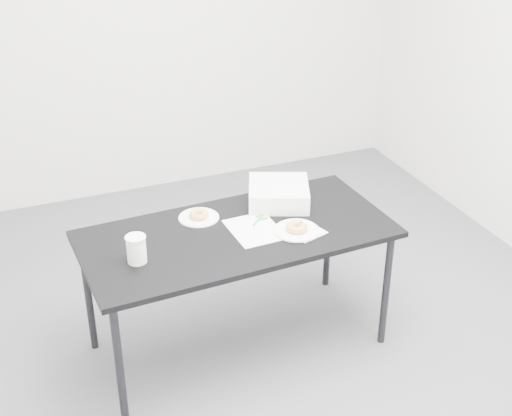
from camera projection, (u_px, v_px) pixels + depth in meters
name	position (u px, v px, depth m)	size (l,w,h in m)	color
floor	(243.00, 335.00, 3.93)	(4.00, 4.00, 0.00)	#46464B
wall_back	(137.00, 11.00, 4.92)	(4.00, 0.02, 2.70)	silver
table	(237.00, 241.00, 3.55)	(1.57, 0.79, 0.70)	black
scorecard	(255.00, 229.00, 3.55)	(0.24, 0.30, 0.00)	white
logo_patch	(262.00, 218.00, 3.65)	(0.05, 0.05, 0.00)	green
pen	(259.00, 219.00, 3.63)	(0.01, 0.01, 0.14)	#0C8C6D
napkin	(306.00, 232.00, 3.53)	(0.16, 0.16, 0.00)	white
plate_near	(297.00, 231.00, 3.53)	(0.23, 0.23, 0.01)	white
donut_near	(297.00, 227.00, 3.52)	(0.11, 0.11, 0.04)	#DC8B45
plate_far	(199.00, 218.00, 3.65)	(0.21, 0.21, 0.01)	white
donut_far	(199.00, 214.00, 3.64)	(0.10, 0.10, 0.03)	#DC8B45
coffee_cup	(136.00, 249.00, 3.25)	(0.09, 0.09, 0.13)	white
cup_lid	(279.00, 203.00, 3.79)	(0.08, 0.08, 0.01)	white
bakery_box	(279.00, 193.00, 3.78)	(0.31, 0.31, 0.10)	silver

